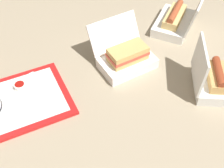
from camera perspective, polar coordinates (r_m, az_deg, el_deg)
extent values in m
plane|color=gray|center=(1.06, -1.69, -2.97)|extent=(3.20, 3.20, 0.00)
cube|color=red|center=(1.09, -17.64, -3.53)|extent=(0.38, 0.27, 0.01)
cube|color=white|center=(1.08, -17.71, -3.31)|extent=(0.33, 0.23, 0.00)
cylinder|color=white|center=(1.11, -16.46, -0.45)|extent=(0.04, 0.04, 0.02)
cylinder|color=#9E140F|center=(1.10, -16.56, -0.10)|extent=(0.03, 0.03, 0.01)
cube|color=white|center=(1.12, -15.14, -0.34)|extent=(0.12, 0.12, 0.00)
cube|color=white|center=(1.04, -15.32, -5.22)|extent=(0.11, 0.03, 0.00)
cube|color=white|center=(1.14, 18.26, -0.02)|extent=(0.21, 0.22, 0.04)
cube|color=white|center=(1.06, 15.75, 3.46)|extent=(0.10, 0.15, 0.14)
cube|color=tan|center=(1.11, 18.68, 1.25)|extent=(0.12, 0.15, 0.03)
cylinder|color=brown|center=(1.10, 18.97, 2.12)|extent=(0.09, 0.12, 0.03)
cylinder|color=yellow|center=(1.09, 19.08, 2.46)|extent=(0.06, 0.10, 0.01)
cube|color=white|center=(1.16, 2.81, 3.81)|extent=(0.20, 0.13, 0.04)
cube|color=white|center=(1.17, 0.42, 9.19)|extent=(0.20, 0.08, 0.11)
cube|color=tan|center=(1.14, 2.86, 4.92)|extent=(0.14, 0.08, 0.02)
cube|color=#D64C38|center=(1.13, 2.89, 5.53)|extent=(0.15, 0.08, 0.01)
cube|color=tan|center=(1.12, 2.92, 6.14)|extent=(0.14, 0.08, 0.02)
cube|color=white|center=(1.37, 11.13, 10.80)|extent=(0.25, 0.24, 0.04)
cube|color=white|center=(1.31, 15.29, 12.79)|extent=(0.19, 0.16, 0.13)
cube|color=#DBB770|center=(1.35, 11.35, 12.04)|extent=(0.17, 0.15, 0.03)
cylinder|color=#9E4728|center=(1.34, 11.50, 12.87)|extent=(0.14, 0.12, 0.03)
cylinder|color=yellow|center=(1.33, 11.56, 13.19)|extent=(0.11, 0.09, 0.01)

